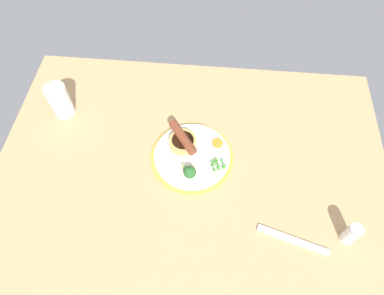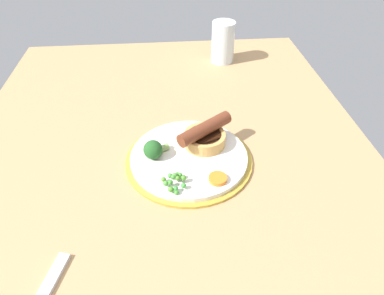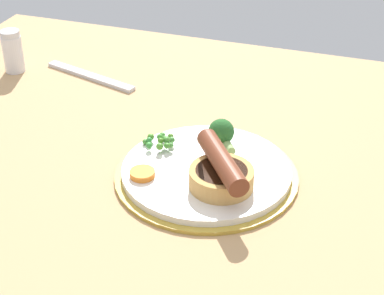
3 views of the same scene
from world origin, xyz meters
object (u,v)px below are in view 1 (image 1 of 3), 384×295
fork (293,240)px  drinking_glass (60,101)px  broccoli_floret_near (188,172)px  sausage_pudding (183,141)px  dinner_plate (194,156)px  pea_pile (218,164)px  salt_shaker (351,234)px  carrot_slice_2 (218,143)px

fork → drinking_glass: drinking_glass is taller
broccoli_floret_near → sausage_pudding: bearing=160.4°
dinner_plate → pea_pile: size_ratio=5.14×
fork → drinking_glass: (-67.67, 34.10, 5.13)cm
broccoli_floret_near → drinking_glass: drinking_glass is taller
broccoli_floret_near → fork: broccoli_floret_near is taller
sausage_pudding → broccoli_floret_near: (2.43, -9.54, -0.34)cm
pea_pile → salt_shaker: (32.91, -16.85, 1.25)cm
broccoli_floret_near → salt_shaker: size_ratio=0.66×
pea_pile → drinking_glass: drinking_glass is taller
sausage_pudding → fork: sausage_pudding is taller
dinner_plate → salt_shaker: bearing=-26.5°
fork → salt_shaker: salt_shaker is taller
fork → pea_pile: bearing=152.9°
fork → drinking_glass: size_ratio=1.66×
pea_pile → fork: bearing=-43.2°
fork → salt_shaker: size_ratio=2.50×
drinking_glass → salt_shaker: 87.16cm
carrot_slice_2 → drinking_glass: drinking_glass is taller
dinner_plate → fork: bearing=-38.9°
sausage_pudding → pea_pile: bearing=-157.1°
pea_pile → drinking_glass: 50.53cm
broccoli_floret_near → dinner_plate: bearing=137.6°
fork → sausage_pudding: bearing=156.6°
broccoli_floret_near → drinking_glass: size_ratio=0.44×
pea_pile → carrot_slice_2: bearing=93.2°
dinner_plate → broccoli_floret_near: size_ratio=4.91×
broccoli_floret_near → salt_shaker: bearing=37.8°
sausage_pudding → carrot_slice_2: 10.04cm
dinner_plate → fork: (26.58, -21.48, -0.27)cm
dinner_plate → drinking_glass: drinking_glass is taller
pea_pile → sausage_pudding: bearing=148.9°
salt_shaker → carrot_slice_2: bearing=144.1°
carrot_slice_2 → salt_shaker: size_ratio=0.44×
dinner_plate → pea_pile: pea_pile is taller
dinner_plate → sausage_pudding: size_ratio=2.17×
dinner_plate → salt_shaker: salt_shaker is taller
dinner_plate → carrot_slice_2: (6.47, 4.32, 1.21)cm
drinking_glass → pea_pile: bearing=-18.0°
broccoli_floret_near → salt_shaker: 42.92cm
pea_pile → fork: size_ratio=0.25×
broccoli_floret_near → drinking_glass: (-40.14, 18.93, 2.37)cm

